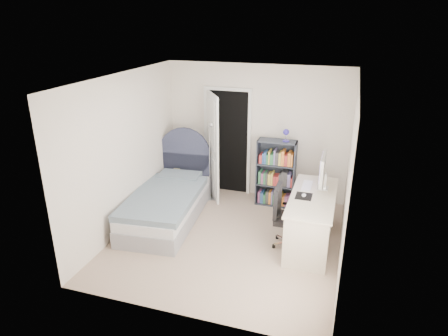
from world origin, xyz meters
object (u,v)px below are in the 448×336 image
(office_chair, at_px, (285,213))
(floor_lamp, at_px, (211,169))
(bed, at_px, (168,201))
(bookcase, at_px, (276,176))
(nightstand, at_px, (181,176))
(desk, at_px, (311,217))

(office_chair, bearing_deg, floor_lamp, 143.69)
(bed, relative_size, bookcase, 1.55)
(nightstand, xyz_separation_m, desk, (2.64, -1.10, 0.09))
(bookcase, height_order, office_chair, bookcase)
(floor_lamp, xyz_separation_m, desk, (1.96, -0.97, -0.19))
(floor_lamp, relative_size, office_chair, 1.57)
(bed, relative_size, nightstand, 4.23)
(bed, distance_m, office_chair, 2.07)
(floor_lamp, height_order, office_chair, floor_lamp)
(nightstand, relative_size, bookcase, 0.37)
(floor_lamp, height_order, desk, floor_lamp)
(bookcase, bearing_deg, desk, -56.55)
(bed, bearing_deg, floor_lamp, 62.63)
(nightstand, height_order, desk, desk)
(bookcase, xyz_separation_m, desk, (0.76, -1.15, -0.14))
(bed, xyz_separation_m, nightstand, (-0.21, 1.02, 0.04))
(bed, relative_size, office_chair, 2.34)
(nightstand, bearing_deg, office_chair, -29.81)
(desk, xyz_separation_m, office_chair, (-0.38, -0.19, 0.10))
(office_chair, bearing_deg, nightstand, 150.19)
(bed, distance_m, desk, 2.43)
(floor_lamp, relative_size, bookcase, 1.04)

